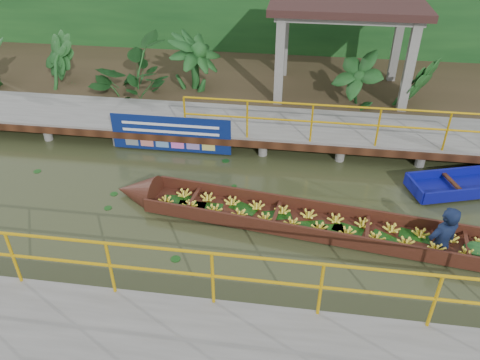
# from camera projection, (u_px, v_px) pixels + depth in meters

# --- Properties ---
(ground) EXTENTS (80.00, 80.00, 0.00)m
(ground) POSITION_uv_depth(u_px,v_px,m) (205.00, 213.00, 10.24)
(ground) COLOR #30371B
(ground) RESTS_ON ground
(land_strip) EXTENTS (30.00, 8.00, 0.45)m
(land_strip) POSITION_uv_depth(u_px,v_px,m) (248.00, 79.00, 16.32)
(land_strip) COLOR #352C1A
(land_strip) RESTS_ON ground
(far_dock) EXTENTS (16.00, 2.06, 1.66)m
(far_dock) POSITION_uv_depth(u_px,v_px,m) (230.00, 124.00, 12.81)
(far_dock) COLOR slate
(far_dock) RESTS_ON ground
(pavilion) EXTENTS (4.40, 3.00, 3.00)m
(pavilion) POSITION_uv_depth(u_px,v_px,m) (346.00, 14.00, 13.56)
(pavilion) COLOR slate
(pavilion) RESTS_ON ground
(foliage_backdrop) EXTENTS (30.00, 0.80, 4.00)m
(foliage_backdrop) POSITION_uv_depth(u_px,v_px,m) (257.00, 9.00, 17.42)
(foliage_backdrop) COLOR #144119
(foliage_backdrop) RESTS_ON ground
(vendor_boat) EXTENTS (9.37, 2.17, 2.26)m
(vendor_boat) POSITION_uv_depth(u_px,v_px,m) (343.00, 222.00, 9.53)
(vendor_boat) COLOR #341A0E
(vendor_boat) RESTS_ON ground
(blue_banner) EXTENTS (3.17, 0.04, 0.99)m
(blue_banner) POSITION_uv_depth(u_px,v_px,m) (171.00, 134.00, 12.15)
(blue_banner) COLOR navy
(blue_banner) RESTS_ON ground
(tropical_plants) EXTENTS (14.45, 1.45, 1.81)m
(tropical_plants) POSITION_uv_depth(u_px,v_px,m) (182.00, 66.00, 14.09)
(tropical_plants) COLOR #144119
(tropical_plants) RESTS_ON ground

